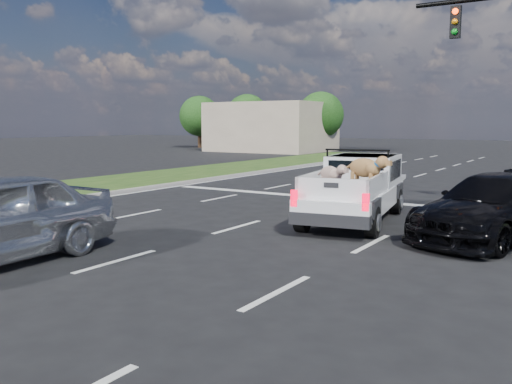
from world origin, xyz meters
The scene contains 10 objects.
ground centered at (0.00, 0.00, 0.00)m, with size 160.00×160.00×0.00m, color black.
road_markings centered at (0.00, 6.56, 0.01)m, with size 17.75×60.00×0.01m.
grass_median_left centered at (-11.50, 6.00, 0.05)m, with size 5.00×60.00×0.10m, color #1B3C12.
curb_left centered at (-9.05, 6.00, 0.07)m, with size 0.15×60.00×0.14m, color gray.
building_left centered at (-20.00, 36.00, 2.20)m, with size 10.00×8.00×4.40m, color #B8A68D.
tree_far_a centered at (-30.00, 38.00, 3.29)m, with size 4.20×4.20×5.40m.
tree_far_b centered at (-24.00, 38.00, 3.29)m, with size 4.20×4.20×5.40m.
tree_far_c centered at (-16.00, 38.00, 3.29)m, with size 4.20×4.20×5.40m.
pickup_truck centered at (0.38, 6.47, 0.89)m, with size 2.64×5.30×1.90m.
black_coupe centered at (3.88, 5.93, 0.72)m, with size 2.03×4.99×1.45m, color black.
Camera 1 is at (5.81, -6.93, 2.58)m, focal length 38.00 mm.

